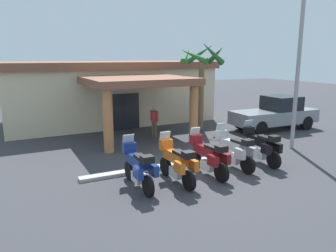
% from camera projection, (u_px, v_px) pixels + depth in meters
% --- Properties ---
extents(ground_plane, '(80.00, 80.00, 0.00)m').
position_uv_depth(ground_plane, '(192.00, 171.00, 12.07)').
color(ground_plane, '#38383D').
extents(motel_building, '(13.25, 10.59, 3.88)m').
position_uv_depth(motel_building, '(110.00, 91.00, 20.94)').
color(motel_building, beige).
rests_on(motel_building, ground_plane).
extents(motorcycle_blue, '(0.71, 2.21, 1.61)m').
position_uv_depth(motorcycle_blue, '(138.00, 167.00, 10.37)').
color(motorcycle_blue, black).
rests_on(motorcycle_blue, ground_plane).
extents(motorcycle_orange, '(0.72, 2.21, 1.61)m').
position_uv_depth(motorcycle_orange, '(177.00, 163.00, 10.80)').
color(motorcycle_orange, black).
rests_on(motorcycle_orange, ground_plane).
extents(motorcycle_maroon, '(0.73, 2.21, 1.61)m').
position_uv_depth(motorcycle_maroon, '(208.00, 157.00, 11.47)').
color(motorcycle_maroon, black).
rests_on(motorcycle_maroon, ground_plane).
extents(motorcycle_silver, '(0.73, 2.21, 1.61)m').
position_uv_depth(motorcycle_silver, '(234.00, 150.00, 12.25)').
color(motorcycle_silver, black).
rests_on(motorcycle_silver, ground_plane).
extents(motorcycle_black, '(0.71, 2.21, 1.61)m').
position_uv_depth(motorcycle_black, '(261.00, 146.00, 12.83)').
color(motorcycle_black, black).
rests_on(motorcycle_black, ground_plane).
extents(pedestrian, '(0.32, 0.49, 1.66)m').
position_uv_depth(pedestrian, '(154.00, 119.00, 16.94)').
color(pedestrian, brown).
rests_on(pedestrian, ground_plane).
extents(pickup_truck_gray, '(5.23, 2.03, 1.95)m').
position_uv_depth(pickup_truck_gray, '(276.00, 114.00, 18.81)').
color(pickup_truck_gray, black).
rests_on(pickup_truck_gray, ground_plane).
extents(palm_tree_near_portico, '(2.58, 2.64, 5.04)m').
position_uv_depth(palm_tree_near_portico, '(202.00, 65.00, 18.21)').
color(palm_tree_near_portico, brown).
rests_on(palm_tree_near_portico, ground_plane).
extents(roadside_sign, '(1.40, 0.18, 8.05)m').
position_uv_depth(roadside_sign, '(301.00, 31.00, 13.98)').
color(roadside_sign, '#99999E').
rests_on(roadside_sign, ground_plane).
extents(curb_strip, '(8.62, 0.36, 0.12)m').
position_uv_depth(curb_strip, '(189.00, 162.00, 12.85)').
color(curb_strip, '#ADA89E').
rests_on(curb_strip, ground_plane).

